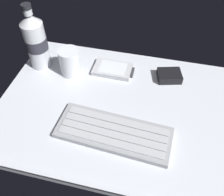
{
  "coord_description": "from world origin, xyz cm",
  "views": [
    {
      "loc": [
        10.26,
        -43.08,
        52.8
      ],
      "look_at": [
        0.0,
        0.0,
        3.0
      ],
      "focal_mm": 39.18,
      "sensor_mm": 36.0,
      "label": 1
    }
  ],
  "objects": [
    {
      "name": "juice_cup",
      "position": [
        -15.74,
        10.32,
        3.91
      ],
      "size": [
        6.4,
        6.4,
        8.5
      ],
      "color": "silver",
      "rests_on": "ground_plane"
    },
    {
      "name": "keyboard",
      "position": [
        2.68,
        -9.37,
        0.81
      ],
      "size": [
        29.65,
        12.84,
        1.7
      ],
      "color": "#93969B",
      "rests_on": "ground_plane"
    },
    {
      "name": "charger_block",
      "position": [
        14.7,
        14.58,
        1.2
      ],
      "size": [
        8.22,
        7.24,
        2.4
      ],
      "primitive_type": "cube",
      "rotation": [
        0.0,
        0.0,
        0.27
      ],
      "color": "black",
      "rests_on": "ground_plane"
    },
    {
      "name": "handheld_device",
      "position": [
        -2.98,
        14.01,
        0.73
      ],
      "size": [
        12.86,
        7.72,
        1.5
      ],
      "color": "#B7BABF",
      "rests_on": "ground_plane"
    },
    {
      "name": "water_bottle",
      "position": [
        -26.59,
        11.88,
        9.01
      ],
      "size": [
        6.73,
        6.73,
        20.8
      ],
      "color": "silver",
      "rests_on": "ground_plane"
    },
    {
      "name": "ground_plane",
      "position": [
        0.0,
        -0.23,
        -0.99
      ],
      "size": [
        64.0,
        48.0,
        2.8
      ],
      "color": "silver"
    }
  ]
}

